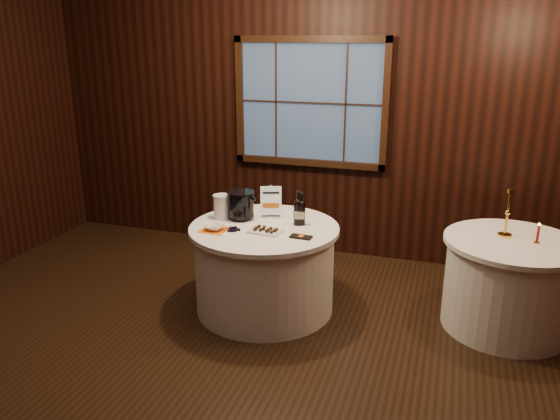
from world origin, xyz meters
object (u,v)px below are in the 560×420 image
(sign_stand, at_px, (271,206))
(cracker_bowl, at_px, (214,227))
(chocolate_plate, at_px, (265,230))
(port_bottle_right, at_px, (301,211))
(ice_bucket, at_px, (241,205))
(brass_candlestick, at_px, (507,220))
(grape_bunch, at_px, (233,230))
(glass_pitcher, at_px, (222,207))
(main_table, at_px, (265,268))
(chocolate_box, at_px, (301,237))
(side_table, at_px, (508,284))
(port_bottle_left, at_px, (298,210))
(red_candle, at_px, (538,235))

(sign_stand, relative_size, cracker_bowl, 1.89)
(chocolate_plate, bearing_deg, port_bottle_right, 50.35)
(ice_bucket, xyz_separation_m, brass_candlestick, (2.19, 0.25, 0.01))
(grape_bunch, bearing_deg, glass_pitcher, 127.48)
(port_bottle_right, bearing_deg, main_table, -173.96)
(chocolate_box, height_order, glass_pitcher, glass_pitcher)
(grape_bunch, xyz_separation_m, cracker_bowl, (-0.17, -0.01, 0.00))
(chocolate_plate, relative_size, grape_bunch, 1.68)
(side_table, distance_m, chocolate_box, 1.74)
(chocolate_plate, bearing_deg, sign_stand, 102.40)
(chocolate_box, bearing_deg, ice_bucket, 159.31)
(port_bottle_left, bearing_deg, glass_pitcher, -166.82)
(chocolate_box, bearing_deg, port_bottle_right, 109.51)
(main_table, relative_size, ice_bucket, 5.12)
(port_bottle_left, height_order, brass_candlestick, brass_candlestick)
(main_table, bearing_deg, brass_candlestick, 10.85)
(port_bottle_right, height_order, brass_candlestick, brass_candlestick)
(port_bottle_left, height_order, red_candle, port_bottle_left)
(red_candle, bearing_deg, chocolate_box, -165.97)
(sign_stand, bearing_deg, ice_bucket, -171.68)
(port_bottle_right, distance_m, ice_bucket, 0.55)
(brass_candlestick, bearing_deg, port_bottle_left, -171.73)
(ice_bucket, distance_m, chocolate_box, 0.71)
(cracker_bowl, xyz_separation_m, red_candle, (2.52, 0.50, 0.04))
(ice_bucket, xyz_separation_m, chocolate_box, (0.63, -0.29, -0.12))
(chocolate_plate, bearing_deg, port_bottle_left, 52.81)
(side_table, height_order, cracker_bowl, cracker_bowl)
(port_bottle_left, height_order, grape_bunch, port_bottle_left)
(main_table, bearing_deg, red_candle, 7.34)
(chocolate_plate, bearing_deg, brass_candlestick, 15.15)
(main_table, height_order, grape_bunch, grape_bunch)
(chocolate_box, bearing_deg, grape_bunch, -171.66)
(chocolate_box, bearing_deg, port_bottle_left, 114.83)
(chocolate_plate, relative_size, red_candle, 1.71)
(ice_bucket, bearing_deg, cracker_bowl, -107.06)
(port_bottle_right, bearing_deg, sign_stand, 141.50)
(main_table, relative_size, red_candle, 7.59)
(sign_stand, bearing_deg, red_candle, -18.68)
(port_bottle_right, xyz_separation_m, brass_candlestick, (1.64, 0.23, 0.02))
(port_bottle_left, relative_size, red_candle, 1.77)
(glass_pitcher, bearing_deg, side_table, -4.20)
(main_table, height_order, chocolate_box, chocolate_box)
(sign_stand, bearing_deg, side_table, -18.00)
(brass_candlestick, bearing_deg, chocolate_box, -160.93)
(red_candle, bearing_deg, chocolate_plate, -168.83)
(sign_stand, relative_size, ice_bucket, 1.19)
(side_table, xyz_separation_m, chocolate_box, (-1.63, -0.47, 0.39))
(side_table, relative_size, port_bottle_left, 3.61)
(ice_bucket, distance_m, glass_pitcher, 0.17)
(chocolate_plate, xyz_separation_m, glass_pitcher, (-0.49, 0.22, 0.09))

